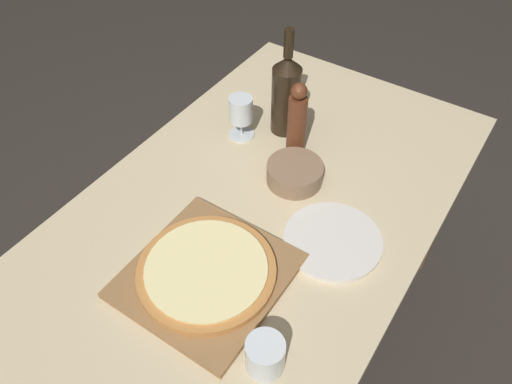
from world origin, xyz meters
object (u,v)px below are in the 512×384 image
at_px(wine_bottle, 286,94).
at_px(small_bowl, 295,173).
at_px(wine_glass, 241,111).
at_px(pizza, 206,270).
at_px(pepper_mill, 297,121).

distance_m(wine_bottle, small_bowl, 0.26).
bearing_deg(wine_bottle, wine_glass, -133.90).
bearing_deg(pizza, wine_bottle, 103.32).
bearing_deg(wine_glass, pizza, -64.16).
xyz_separation_m(pizza, small_bowl, (0.01, 0.40, -0.00)).
height_order(pizza, pepper_mill, pepper_mill).
relative_size(pizza, wine_bottle, 0.97).
height_order(pizza, small_bowl, small_bowl).
relative_size(wine_glass, small_bowl, 0.87).
relative_size(pizza, wine_glass, 2.40).
bearing_deg(small_bowl, wine_bottle, 128.25).
bearing_deg(wine_bottle, small_bowl, -51.75).
relative_size(pepper_mill, wine_glass, 1.75).
height_order(wine_bottle, pepper_mill, wine_bottle).
xyz_separation_m(wine_glass, small_bowl, (0.24, -0.08, -0.06)).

